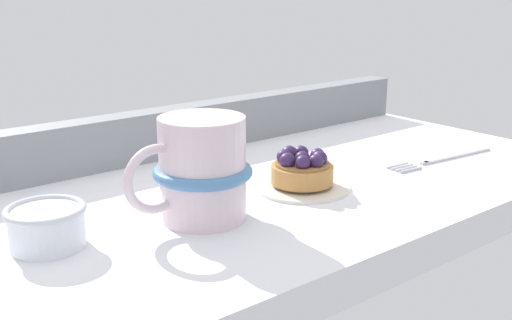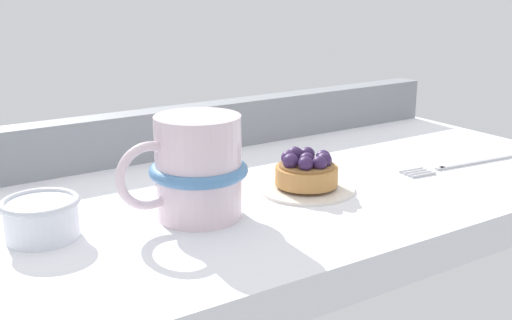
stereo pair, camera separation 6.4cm
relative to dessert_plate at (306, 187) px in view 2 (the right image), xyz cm
name	(u,v)px [view 2 (the right image)]	position (x,y,z in cm)	size (l,w,h in cm)	color
ground_plane	(259,206)	(-4.13, 3.00, -2.25)	(83.68, 38.90, 3.85)	white
window_rail_back	(184,130)	(-4.13, 20.70, 2.72)	(82.00, 3.48, 6.10)	gray
dessert_plate	(306,187)	(0.00, 0.00, 0.00)	(10.43, 10.43, 0.70)	silver
raspberry_tart	(306,170)	(0.01, 0.05, 1.97)	(6.75, 6.75, 3.75)	#B77F42
coffee_mug	(196,168)	(-13.53, -0.50, 4.58)	(12.95, 9.38, 9.90)	silver
dessert_fork	(460,164)	(21.12, -3.16, -0.03)	(17.46, 3.35, 0.60)	#B7B7BC
sugar_bowl	(41,217)	(-27.39, 2.47, 1.63)	(6.87, 6.87, 3.64)	silver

